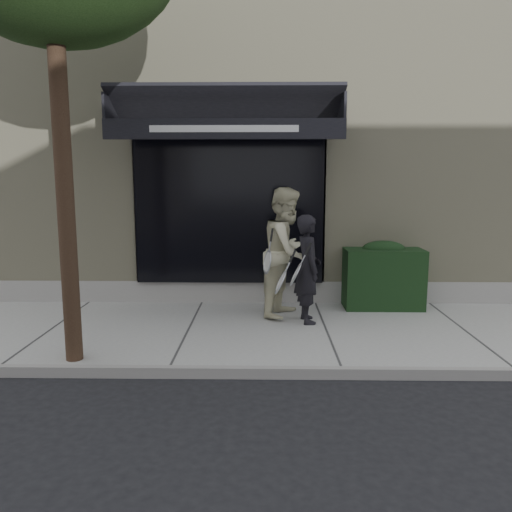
{
  "coord_description": "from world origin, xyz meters",
  "views": [
    {
      "loc": [
        -0.9,
        -7.04,
        2.3
      ],
      "look_at": [
        -1.03,
        0.6,
        1.09
      ],
      "focal_mm": 35.0,
      "sensor_mm": 36.0,
      "label": 1
    }
  ],
  "objects": [
    {
      "name": "pedestrian_back",
      "position": [
        -0.54,
        0.73,
        1.14
      ],
      "size": [
        1.08,
        1.2,
        2.03
      ],
      "color": "beige",
      "rests_on": "sidewalk"
    },
    {
      "name": "sidewalk",
      "position": [
        0.0,
        0.0,
        0.06
      ],
      "size": [
        20.0,
        3.0,
        0.12
      ],
      "primitive_type": "cube",
      "color": "gray",
      "rests_on": "ground"
    },
    {
      "name": "curb",
      "position": [
        0.0,
        -1.55,
        0.07
      ],
      "size": [
        20.0,
        0.1,
        0.14
      ],
      "primitive_type": "cube",
      "color": "gray",
      "rests_on": "ground"
    },
    {
      "name": "pedestrian_front",
      "position": [
        -0.25,
        0.35,
        0.94
      ],
      "size": [
        0.76,
        0.82,
        1.64
      ],
      "color": "black",
      "rests_on": "sidewalk"
    },
    {
      "name": "building_facade",
      "position": [
        -0.01,
        4.96,
        2.74
      ],
      "size": [
        14.3,
        8.04,
        5.64
      ],
      "color": "#C0B992",
      "rests_on": "ground"
    },
    {
      "name": "hedge",
      "position": [
        1.1,
        1.25,
        0.66
      ],
      "size": [
        1.3,
        0.7,
        1.14
      ],
      "color": "black",
      "rests_on": "sidewalk"
    },
    {
      "name": "ground",
      "position": [
        0.0,
        0.0,
        0.0
      ],
      "size": [
        80.0,
        80.0,
        0.0
      ],
      "primitive_type": "plane",
      "color": "black",
      "rests_on": "ground"
    }
  ]
}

